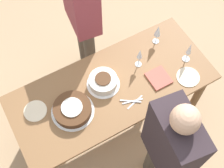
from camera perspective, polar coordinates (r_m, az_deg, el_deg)
ground_plane at (r=3.23m, az=0.00°, el=-6.82°), size 12.00×12.00×0.00m
dining_table at (r=2.65m, az=0.00°, el=-1.76°), size 1.69×0.73×0.76m
cake_center_white at (r=2.52m, az=-1.62°, el=0.44°), size 0.27×0.27×0.10m
cake_front_chocolate at (r=2.43m, az=-7.25°, el=-4.64°), size 0.34×0.34×0.08m
wine_glass_near at (r=2.70m, az=8.38°, el=9.55°), size 0.06×0.06×0.21m
wine_glass_far at (r=2.64m, az=13.95°, el=6.10°), size 0.07×0.07×0.22m
wine_glass_extra at (r=2.54m, az=5.08°, el=5.38°), size 0.06×0.06×0.21m
dessert_plate_left at (r=2.52m, az=-13.85°, el=-4.80°), size 0.18×0.18×0.01m
dessert_plate_right at (r=2.66m, az=13.73°, el=1.25°), size 0.19×0.19×0.01m
fork_pile at (r=2.48m, az=3.80°, el=-3.20°), size 0.18×0.11×0.01m
napkin_stack at (r=2.60m, az=8.54°, el=1.10°), size 0.17×0.18×0.02m
person_cutting at (r=2.21m, az=10.44°, el=-11.50°), size 0.27×0.43×1.54m
person_watching at (r=2.74m, az=-5.60°, el=13.84°), size 0.27×0.42×1.64m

